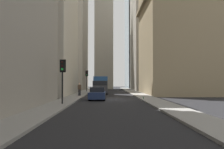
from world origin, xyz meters
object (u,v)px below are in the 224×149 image
Objects in this scene: sedan_navy at (97,94)px; traffic_light_foreground at (62,71)px; traffic_light_midblock at (87,76)px; discarded_bottle at (143,98)px; delivery_truck at (101,85)px; pedestrian at (80,89)px.

sedan_navy is 7.25m from traffic_light_foreground.
discarded_bottle is (-19.70, -7.88, -2.83)m from traffic_light_midblock.
delivery_truck is 14.34m from discarded_bottle.
sedan_navy is 2.52× the size of pedestrian.
delivery_truck reaches higher than pedestrian.
sedan_navy is 5.13m from discarded_bottle.
traffic_light_foreground is 14.07× the size of discarded_bottle.
traffic_light_foreground is 25.13m from traffic_light_midblock.
traffic_light_foreground is 2.22× the size of pedestrian.
traffic_light_foreground is at bearing 179.53° from pedestrian.
traffic_light_foreground is (-6.33, 2.71, 2.26)m from sedan_navy.
pedestrian is (5.26, 2.61, 0.41)m from sedan_navy.
pedestrian is (11.59, -0.10, -1.86)m from traffic_light_foreground.
pedestrian reaches higher than sedan_navy.
pedestrian is at bearing 26.42° from sedan_navy.
pedestrian is at bearing -0.47° from traffic_light_foreground.
traffic_light_foreground reaches higher than pedestrian.
discarded_bottle is at bearing -54.96° from traffic_light_foreground.
discarded_bottle is at bearing -158.19° from traffic_light_midblock.
sedan_navy is at bearing -23.15° from traffic_light_foreground.
traffic_light_midblock reaches higher than sedan_navy.
traffic_light_midblock is (25.13, 0.14, 0.15)m from traffic_light_foreground.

